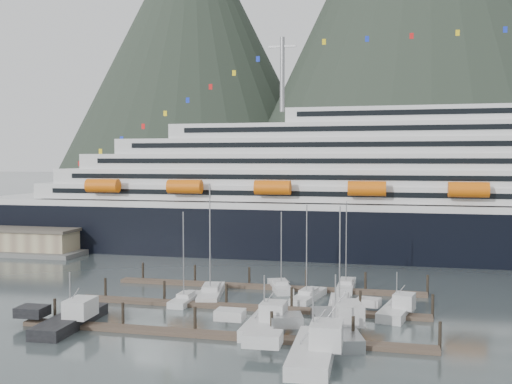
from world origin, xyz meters
TOP-DOWN VIEW (x-y plane):
  - ground at (0.00, 0.00)m, footprint 1600.00×1600.00m
  - mountains at (52.48, 588.54)m, footprint 870.00×440.00m
  - cruise_ship at (30.03, 54.94)m, footprint 210.00×30.40m
  - dock_near at (-4.93, -9.95)m, footprint 48.18×2.28m
  - dock_mid at (-4.93, 3.05)m, footprint 48.18×2.28m
  - dock_far at (-4.93, 16.05)m, footprint 48.18×2.28m
  - sailboat_a at (-14.02, 4.60)m, footprint 2.50×8.21m
  - sailboat_b at (-11.69, 8.87)m, footprint 5.02×11.73m
  - sailboat_c at (2.38, 10.28)m, footprint 4.26×9.67m
  - sailboat_f at (-2.79, 15.68)m, footprint 5.60×9.17m
  - sailboat_g at (7.01, 18.91)m, footprint 2.47×9.72m
  - sailboat_h at (7.13, 6.53)m, footprint 3.26×9.62m
  - trawler_a at (-23.46, -9.92)m, footprint 9.54×13.23m
  - trawler_b at (-0.59, -6.12)m, footprint 8.35×10.96m
  - trawler_c at (7.60, -5.77)m, footprint 11.35×15.26m
  - trawler_d at (6.32, -15.01)m, footprint 10.02×13.55m
  - trawler_e at (14.46, 4.12)m, footprint 7.73×9.97m

SIDE VIEW (x-z plane):
  - ground at x=0.00m, z-range 0.00..0.00m
  - dock_near at x=-4.93m, z-range -1.29..1.91m
  - dock_mid at x=-4.93m, z-range -1.29..1.91m
  - dock_far at x=-4.93m, z-range -1.29..1.91m
  - sailboat_g at x=7.01m, z-range -6.58..7.40m
  - sailboat_a at x=-14.02m, z-range -6.16..6.99m
  - sailboat_f at x=-2.79m, z-range -5.83..6.66m
  - sailboat_c at x=2.38m, z-range -6.59..7.44m
  - sailboat_h at x=7.13m, z-range -6.69..7.56m
  - sailboat_b at x=-11.69m, z-range -8.07..8.99m
  - trawler_e at x=14.46m, z-range -2.25..3.89m
  - trawler_b at x=-0.59m, z-range -2.65..4.46m
  - trawler_a at x=-23.46m, z-range -2.69..4.51m
  - trawler_c at x=7.60m, z-range -2.84..4.73m
  - trawler_d at x=6.32m, z-range -3.03..5.01m
  - cruise_ship at x=30.03m, z-range -13.11..37.19m
  - mountains at x=52.48m, z-range -46.60..373.40m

